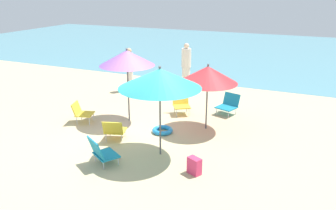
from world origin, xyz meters
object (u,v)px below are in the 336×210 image
Objects in this scene: umbrella_purple at (127,58)px; beach_chair_c at (181,102)px; beach_chair_b at (229,104)px; person_b at (130,69)px; beach_chair_e at (81,112)px; person_a at (186,68)px; umbrella_teal at (160,78)px; beach_chair_a at (114,130)px; beach_bag at (194,166)px; beach_chair_d at (101,152)px; swim_ring at (162,130)px; umbrella_red at (208,75)px.

umbrella_purple reaches higher than beach_chair_c.
beach_chair_b is 1.41m from beach_chair_c.
beach_chair_b is at bearing -53.42° from person_b.
beach_chair_e is (-3.57, -2.35, 0.02)m from beach_chair_b.
person_b reaches higher than beach_chair_b.
umbrella_purple is 1.17× the size of person_a.
beach_chair_a is (-1.34, 0.19, -1.48)m from umbrella_teal.
beach_chair_a reaches higher than beach_bag.
beach_chair_d is 0.47× the size of person_b.
beach_chair_e is 2.38m from swim_ring.
beach_chair_c is at bearing 44.43° from umbrella_purple.
umbrella_teal is at bearing 4.76° from beach_chair_b.
beach_chair_c is 1.95× the size of beach_bag.
person_a is (-0.26, 5.70, 0.58)m from beach_chair_d.
person_b is (-3.88, 0.93, 0.50)m from beach_chair_b.
beach_bag reaches higher than swim_ring.
beach_chair_d is 1.16× the size of beach_chair_e.
person_b is 6.26m from beach_bag.
beach_chair_a is at bearing -137.72° from umbrella_red.
umbrella_red is at bearing -0.66° from beach_chair_e.
beach_chair_a is 2.44m from beach_bag.
beach_chair_b is (0.26, 1.36, -1.19)m from umbrella_red.
beach_chair_a is 0.94× the size of beach_chair_c.
beach_chair_e is at bearing -173.29° from swim_ring.
umbrella_purple is at bearing 14.02° from beach_chair_e.
beach_chair_b is 4.27m from beach_chair_e.
beach_chair_a is (-1.82, -1.66, -1.19)m from umbrella_red.
umbrella_red reaches higher than beach_chair_a.
beach_chair_a is at bearing -75.01° from umbrella_purple.
umbrella_teal reaches higher than beach_chair_c.
beach_chair_e is 4.24m from person_a.
umbrella_red is 1.13× the size of person_b.
umbrella_purple reaches higher than umbrella_teal.
beach_chair_d reaches higher than beach_chair_b.
umbrella_red is 0.86× the size of umbrella_teal.
umbrella_purple is 5.82× the size of beach_bag.
beach_bag is at bearing -37.06° from beach_chair_e.
beach_bag is (0.51, -2.36, -1.31)m from umbrella_red.
beach_chair_a is 4.37m from person_b.
swim_ring is 2.21m from beach_bag.
beach_chair_b reaches higher than beach_bag.
beach_chair_b is at bearing 16.06° from beach_chair_e.
beach_chair_e is at bearing 163.01° from umbrella_teal.
umbrella_red is 2.75m from beach_bag.
beach_chair_b is 0.99× the size of beach_chair_d.
person_a is (-1.69, 2.89, -0.60)m from umbrella_red.
umbrella_red is 1.75m from beach_chair_c.
beach_chair_c is 0.39× the size of person_a.
beach_chair_a is 0.88× the size of beach_chair_d.
umbrella_teal is at bearing 152.85° from beach_bag.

